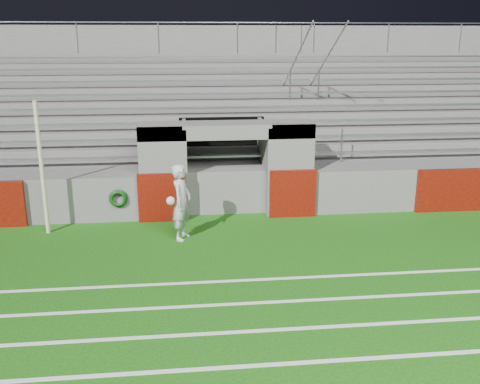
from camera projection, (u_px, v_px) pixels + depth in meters
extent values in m
plane|color=#17510D|center=(240.00, 261.00, 12.05)|extent=(90.00, 90.00, 0.00)
cylinder|color=beige|center=(42.00, 169.00, 13.34)|extent=(0.11, 0.11, 3.39)
cube|color=white|center=(268.00, 365.00, 8.23)|extent=(28.00, 0.09, 0.01)
cube|color=white|center=(259.00, 331.00, 9.19)|extent=(28.00, 0.09, 0.01)
cube|color=white|center=(251.00, 303.00, 10.14)|extent=(28.00, 0.09, 0.01)
cube|color=white|center=(245.00, 280.00, 11.10)|extent=(28.00, 0.09, 0.01)
cube|color=#615E5C|center=(162.00, 170.00, 14.84)|extent=(1.20, 1.00, 2.60)
cube|color=#615E5C|center=(289.00, 167.00, 15.22)|extent=(1.20, 1.00, 2.60)
cube|color=black|center=(222.00, 157.00, 16.67)|extent=(2.60, 0.20, 2.50)
cube|color=#615E5C|center=(185.00, 166.00, 15.50)|extent=(0.10, 2.20, 2.50)
cube|color=#615E5C|center=(264.00, 164.00, 15.74)|extent=(0.10, 2.20, 2.50)
cube|color=#615E5C|center=(226.00, 130.00, 14.72)|extent=(4.80, 1.00, 0.40)
cube|color=#615E5C|center=(217.00, 147.00, 18.75)|extent=(26.00, 8.00, 0.20)
cube|color=#615E5C|center=(218.00, 164.00, 18.92)|extent=(26.00, 8.00, 1.05)
cube|color=#520D07|center=(162.00, 198.00, 14.49)|extent=(1.30, 0.15, 1.35)
cube|color=#520D07|center=(293.00, 193.00, 14.86)|extent=(1.30, 0.15, 1.35)
cube|color=#520D07|center=(453.00, 190.00, 15.36)|extent=(2.20, 0.15, 1.25)
cube|color=gray|center=(224.00, 156.00, 15.87)|extent=(23.00, 0.28, 0.06)
cube|color=#615E5C|center=(222.00, 151.00, 16.69)|extent=(24.00, 0.75, 0.38)
cube|color=gray|center=(222.00, 139.00, 16.48)|extent=(23.00, 0.28, 0.06)
cube|color=#615E5C|center=(220.00, 140.00, 17.35)|extent=(24.00, 0.75, 0.76)
cube|color=gray|center=(220.00, 123.00, 17.08)|extent=(23.00, 0.28, 0.06)
cube|color=#615E5C|center=(218.00, 131.00, 18.01)|extent=(24.00, 0.75, 1.14)
cube|color=gray|center=(218.00, 108.00, 17.69)|extent=(23.00, 0.28, 0.06)
cube|color=#615E5C|center=(217.00, 122.00, 18.67)|extent=(24.00, 0.75, 1.52)
cube|color=gray|center=(217.00, 94.00, 18.30)|extent=(23.00, 0.28, 0.06)
cube|color=#615E5C|center=(215.00, 113.00, 19.34)|extent=(24.00, 0.75, 1.90)
cube|color=gray|center=(215.00, 81.00, 18.91)|extent=(23.00, 0.28, 0.06)
cube|color=#615E5C|center=(214.00, 106.00, 20.00)|extent=(24.00, 0.75, 2.28)
cube|color=gray|center=(214.00, 69.00, 19.52)|extent=(23.00, 0.28, 0.06)
cube|color=#615E5C|center=(213.00, 98.00, 20.66)|extent=(24.00, 0.75, 2.66)
cube|color=gray|center=(212.00, 57.00, 20.13)|extent=(23.00, 0.28, 0.06)
cube|color=#615E5C|center=(212.00, 95.00, 21.29)|extent=(26.00, 0.60, 5.29)
cylinder|color=#A5A8AD|center=(309.00, 147.00, 15.78)|extent=(0.05, 0.05, 1.00)
cylinder|color=#A5A8AD|center=(290.00, 85.00, 18.22)|extent=(0.05, 0.05, 1.00)
cylinder|color=#A5A8AD|center=(276.00, 39.00, 20.66)|extent=(0.05, 0.05, 1.00)
cylinder|color=#A5A8AD|center=(290.00, 70.00, 18.08)|extent=(0.05, 6.02, 3.08)
cylinder|color=#A5A8AD|center=(342.00, 146.00, 15.89)|extent=(0.05, 0.05, 1.00)
cylinder|color=#A5A8AD|center=(319.00, 85.00, 18.33)|extent=(0.05, 0.05, 1.00)
cylinder|color=#A5A8AD|center=(301.00, 39.00, 20.76)|extent=(0.05, 0.05, 1.00)
cylinder|color=#A5A8AD|center=(319.00, 70.00, 18.19)|extent=(0.05, 6.02, 3.08)
cylinder|color=#A5A8AD|center=(77.00, 38.00, 19.87)|extent=(0.05, 0.05, 1.10)
cylinder|color=#A5A8AD|center=(158.00, 38.00, 20.18)|extent=(0.05, 0.05, 1.10)
cylinder|color=#A5A8AD|center=(237.00, 38.00, 20.49)|extent=(0.05, 0.05, 1.10)
cylinder|color=#A5A8AD|center=(314.00, 38.00, 20.80)|extent=(0.05, 0.05, 1.10)
cylinder|color=#A5A8AD|center=(388.00, 38.00, 21.11)|extent=(0.05, 0.05, 1.10)
cylinder|color=#A5A8AD|center=(460.00, 37.00, 21.42)|extent=(0.05, 0.05, 1.10)
cylinder|color=#A5A8AD|center=(211.00, 22.00, 20.23)|extent=(24.00, 0.05, 0.05)
imported|color=silver|center=(182.00, 202.00, 13.15)|extent=(0.66, 0.81, 1.90)
sphere|color=white|center=(171.00, 201.00, 12.95)|extent=(0.21, 0.21, 0.21)
torus|color=#0C3E11|center=(118.00, 198.00, 14.37)|extent=(0.50, 0.09, 0.50)
torus|color=#0E420D|center=(118.00, 199.00, 14.32)|extent=(0.43, 0.08, 0.43)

